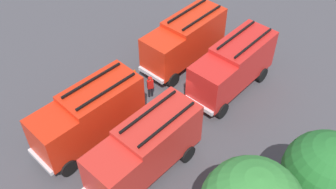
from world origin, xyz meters
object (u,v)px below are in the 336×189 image
tree_0 (325,173)px  fire_truck_1 (89,114)px  fire_truck_0 (185,39)px  traffic_cone_1 (135,72)px  fire_truck_3 (145,148)px  firefighter_0 (150,86)px  traffic_cone_0 (165,38)px  fire_truck_2 (233,65)px

tree_0 → fire_truck_1: bearing=-76.4°
fire_truck_1 → tree_0: tree_0 is taller
fire_truck_0 → traffic_cone_1: bearing=-24.2°
fire_truck_1 → fire_truck_0: bearing=-173.7°
fire_truck_3 → firefighter_0: fire_truck_3 is taller
fire_truck_1 → fire_truck_3: bearing=98.2°
fire_truck_0 → traffic_cone_0: 3.60m
firefighter_0 → fire_truck_0: bearing=128.3°
fire_truck_0 → fire_truck_2: size_ratio=1.00×
traffic_cone_0 → fire_truck_2: bearing=78.2°
fire_truck_1 → fire_truck_3: (-0.20, 4.36, 0.00)m
fire_truck_3 → tree_0: (-2.92, 8.54, 2.03)m
fire_truck_1 → firefighter_0: size_ratio=4.24×
tree_0 → traffic_cone_1: bearing=-101.6°
firefighter_0 → traffic_cone_0: bearing=152.3°
fire_truck_2 → firefighter_0: 5.88m
fire_truck_2 → tree_0: tree_0 is taller
fire_truck_2 → fire_truck_3: size_ratio=1.00×
fire_truck_0 → traffic_cone_1: 4.47m
fire_truck_0 → fire_truck_2: same height
fire_truck_1 → traffic_cone_1: fire_truck_1 is taller
fire_truck_2 → traffic_cone_0: 7.69m
traffic_cone_1 → firefighter_0: bearing=67.8°
fire_truck_1 → tree_0: (-3.12, 12.89, 2.03)m
fire_truck_1 → traffic_cone_0: bearing=-159.2°
traffic_cone_1 → fire_truck_3: bearing=46.9°
traffic_cone_0 → traffic_cone_1: traffic_cone_1 is taller
fire_truck_0 → fire_truck_3: size_ratio=1.00×
fire_truck_2 → traffic_cone_0: fire_truck_2 is taller
fire_truck_1 → fire_truck_2: 10.34m
tree_0 → traffic_cone_0: bearing=-116.2°
fire_truck_3 → traffic_cone_0: size_ratio=12.84×
fire_truck_2 → fire_truck_3: same height
fire_truck_0 → firefighter_0: size_ratio=4.21×
fire_truck_3 → tree_0: 9.25m
fire_truck_0 → fire_truck_1: (9.77, 0.12, 0.00)m
fire_truck_0 → fire_truck_2: 4.46m
fire_truck_1 → traffic_cone_1: bearing=-156.3°
fire_truck_0 → traffic_cone_0: bearing=-108.5°
traffic_cone_0 → traffic_cone_1: size_ratio=0.94×
fire_truck_2 → fire_truck_3: (9.20, 0.04, 0.00)m
traffic_cone_0 → tree_0: bearing=63.8°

